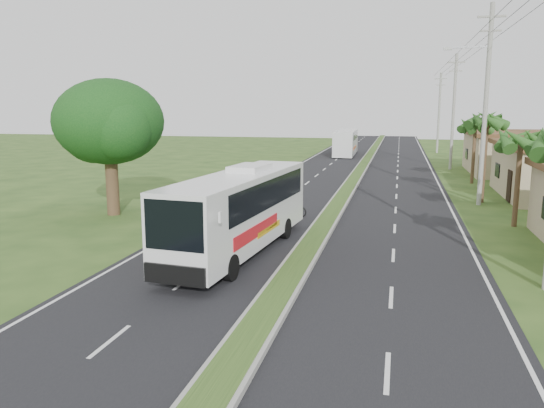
# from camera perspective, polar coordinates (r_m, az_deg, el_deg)

# --- Properties ---
(ground) EXTENTS (180.00, 180.00, 0.00)m
(ground) POSITION_cam_1_polar(r_m,az_deg,el_deg) (17.87, 1.26, -9.13)
(ground) COLOR #284519
(ground) RESTS_ON ground
(road_asphalt) EXTENTS (14.00, 160.00, 0.02)m
(road_asphalt) POSITION_cam_1_polar(r_m,az_deg,el_deg) (37.12, 7.82, 1.01)
(road_asphalt) COLOR black
(road_asphalt) RESTS_ON ground
(median_strip) EXTENTS (1.20, 160.00, 0.18)m
(median_strip) POSITION_cam_1_polar(r_m,az_deg,el_deg) (37.11, 7.82, 1.15)
(median_strip) COLOR gray
(median_strip) RESTS_ON ground
(lane_edge_left) EXTENTS (0.12, 160.00, 0.01)m
(lane_edge_left) POSITION_cam_1_polar(r_m,az_deg,el_deg) (38.35, -2.19, 1.38)
(lane_edge_left) COLOR silver
(lane_edge_left) RESTS_ON ground
(lane_edge_right) EXTENTS (0.12, 160.00, 0.01)m
(lane_edge_right) POSITION_cam_1_polar(r_m,az_deg,el_deg) (37.09, 18.17, 0.56)
(lane_edge_right) COLOR silver
(lane_edge_right) RESTS_ON ground
(shop_far) EXTENTS (8.60, 11.60, 3.82)m
(shop_far) POSITION_cam_1_polar(r_m,az_deg,el_deg) (53.65, 24.77, 5.07)
(shop_far) COLOR tan
(shop_far) RESTS_ON ground
(palm_verge_b) EXTENTS (2.40, 2.40, 5.05)m
(palm_verge_b) POSITION_cam_1_polar(r_m,az_deg,el_deg) (29.11, 25.21, 6.21)
(palm_verge_b) COLOR #473321
(palm_verge_b) RESTS_ON ground
(palm_verge_c) EXTENTS (2.40, 2.40, 5.85)m
(palm_verge_c) POSITION_cam_1_polar(r_m,az_deg,el_deg) (35.87, 22.14, 8.24)
(palm_verge_c) COLOR #473321
(palm_verge_c) RESTS_ON ground
(palm_verge_d) EXTENTS (2.40, 2.40, 5.25)m
(palm_verge_d) POSITION_cam_1_polar(r_m,az_deg,el_deg) (44.86, 21.04, 7.85)
(palm_verge_d) COLOR #473321
(palm_verge_d) RESTS_ON ground
(shade_tree) EXTENTS (6.30, 6.00, 7.54)m
(shade_tree) POSITION_cam_1_polar(r_m,az_deg,el_deg) (30.78, -17.29, 8.14)
(shade_tree) COLOR #473321
(shade_tree) RESTS_ON ground
(utility_pole_b) EXTENTS (3.20, 0.28, 12.00)m
(utility_pole_b) POSITION_cam_1_polar(r_m,az_deg,el_deg) (34.82, 21.96, 10.09)
(utility_pole_b) COLOR gray
(utility_pole_b) RESTS_ON ground
(utility_pole_c) EXTENTS (1.60, 0.28, 11.00)m
(utility_pole_c) POSITION_cam_1_polar(r_m,az_deg,el_deg) (54.70, 18.94, 9.47)
(utility_pole_c) COLOR gray
(utility_pole_c) RESTS_ON ground
(utility_pole_d) EXTENTS (1.60, 0.28, 10.50)m
(utility_pole_d) POSITION_cam_1_polar(r_m,az_deg,el_deg) (74.64, 17.53, 9.43)
(utility_pole_d) COLOR gray
(utility_pole_d) RESTS_ON ground
(coach_bus_main) EXTENTS (3.29, 11.17, 3.56)m
(coach_bus_main) POSITION_cam_1_polar(r_m,az_deg,el_deg) (21.79, -3.38, -0.25)
(coach_bus_main) COLOR silver
(coach_bus_main) RESTS_ON ground
(coach_bus_far) EXTENTS (2.59, 10.89, 3.16)m
(coach_bus_far) POSITION_cam_1_polar(r_m,az_deg,el_deg) (68.17, 7.96, 6.71)
(coach_bus_far) COLOR silver
(coach_bus_far) RESTS_ON ground
(motorcyclist) EXTENTS (1.63, 0.73, 2.36)m
(motorcyclist) POSITION_cam_1_polar(r_m,az_deg,el_deg) (29.11, 2.28, 0.33)
(motorcyclist) COLOR black
(motorcyclist) RESTS_ON ground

